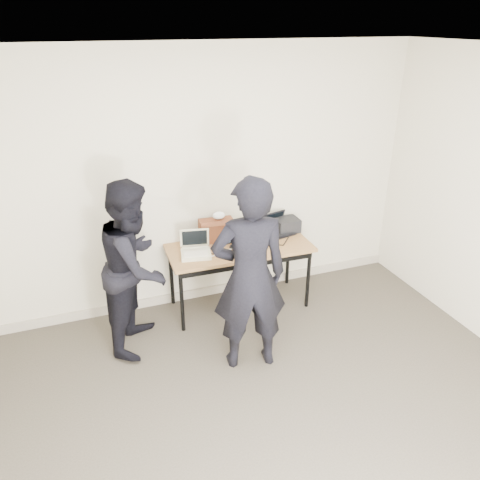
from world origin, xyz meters
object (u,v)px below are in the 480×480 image
laptop_right (277,228)px  person_observer (135,266)px  laptop_beige (196,250)px  equipment_box (287,225)px  person_typist (249,277)px  leather_satchel (216,230)px  desk (240,252)px  laptop_center (244,242)px

laptop_right → person_observer: bearing=-178.1°
laptop_beige → equipment_box: 1.12m
laptop_beige → laptop_right: size_ratio=0.95×
equipment_box → person_observer: size_ratio=0.16×
laptop_right → equipment_box: 0.12m
laptop_right → person_typist: bearing=-137.6°
leather_satchel → person_observer: 1.04m
laptop_beige → leather_satchel: size_ratio=0.93×
leather_satchel → person_observer: size_ratio=0.23×
laptop_right → desk: bearing=-172.6°
laptop_beige → person_typist: 0.93m
laptop_center → person_typist: size_ratio=0.20×
laptop_beige → person_typist: size_ratio=0.19×
laptop_center → equipment_box: laptop_center is taller
laptop_beige → laptop_right: (0.98, 0.20, 0.00)m
laptop_center → equipment_box: size_ratio=1.37×
person_typist → person_observer: person_typist is taller
desk → equipment_box: 0.67m
desk → laptop_center: size_ratio=4.34×
desk → equipment_box: (0.63, 0.19, 0.13)m
desk → person_typist: size_ratio=0.85×
laptop_center → equipment_box: 0.62m
person_observer → leather_satchel: bearing=-37.5°
person_observer → desk: bearing=-52.0°
laptop_right → leather_satchel: leather_satchel is taller
laptop_center → person_observer: (-1.15, -0.23, 0.05)m
laptop_right → equipment_box: laptop_right is taller
person_typist → leather_satchel: bearing=-84.1°
desk → person_observer: bearing=-166.2°
laptop_right → leather_satchel: bearing=163.8°
person_typist → person_observer: size_ratio=1.09×
desk → person_typist: 0.96m
person_typist → laptop_beige: bearing=-66.2°
desk → leather_satchel: 0.34m
equipment_box → person_typist: bearing=-128.7°
equipment_box → person_typist: size_ratio=0.14×
laptop_right → leather_satchel: size_ratio=0.97×
equipment_box → desk: bearing=-163.1°
leather_satchel → laptop_center: bearing=-42.9°
desk → laptop_right: 0.55m
laptop_beige → desk: bearing=12.2°
laptop_beige → laptop_center: laptop_beige is taller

